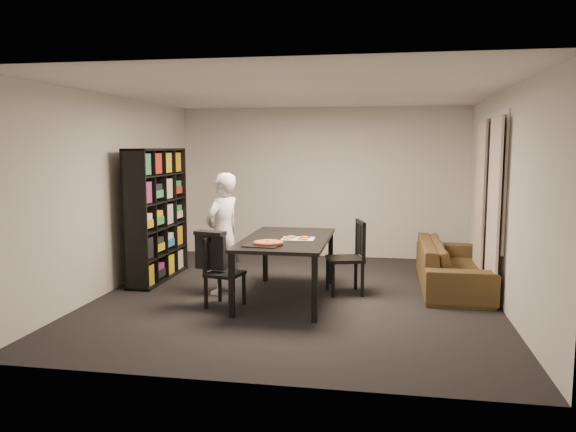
% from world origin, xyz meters
% --- Properties ---
extents(room, '(5.01, 5.51, 2.61)m').
position_xyz_m(room, '(0.00, 0.00, 1.30)').
color(room, black).
rests_on(room, ground).
extents(window_pane, '(0.02, 1.40, 1.60)m').
position_xyz_m(window_pane, '(2.48, 0.60, 1.50)').
color(window_pane, black).
rests_on(window_pane, room).
extents(window_frame, '(0.03, 1.52, 1.72)m').
position_xyz_m(window_frame, '(2.48, 0.60, 1.50)').
color(window_frame, white).
rests_on(window_frame, room).
extents(curtain_left, '(0.03, 0.70, 2.25)m').
position_xyz_m(curtain_left, '(2.40, 0.08, 1.15)').
color(curtain_left, beige).
rests_on(curtain_left, room).
extents(curtain_right, '(0.03, 0.70, 2.25)m').
position_xyz_m(curtain_right, '(2.40, 1.12, 1.15)').
color(curtain_right, beige).
rests_on(curtain_right, room).
extents(bookshelf, '(0.35, 1.50, 1.90)m').
position_xyz_m(bookshelf, '(-2.16, 0.60, 0.95)').
color(bookshelf, black).
rests_on(bookshelf, room).
extents(dining_table, '(1.04, 1.88, 0.78)m').
position_xyz_m(dining_table, '(-0.11, -0.16, 0.71)').
color(dining_table, black).
rests_on(dining_table, room).
extents(chair_left, '(0.47, 0.47, 0.85)m').
position_xyz_m(chair_left, '(-0.86, -0.61, 0.48)').
color(chair_left, black).
rests_on(chair_left, room).
extents(chair_right, '(0.56, 0.56, 0.97)m').
position_xyz_m(chair_right, '(0.69, 0.26, 0.55)').
color(chair_right, black).
rests_on(chair_right, room).
extents(draped_jacket, '(0.40, 0.24, 0.47)m').
position_xyz_m(draped_jacket, '(-0.97, -0.59, 0.70)').
color(draped_jacket, black).
rests_on(draped_jacket, chair_left).
extents(person, '(0.58, 0.68, 1.59)m').
position_xyz_m(person, '(-0.98, -0.01, 0.79)').
color(person, silver).
rests_on(person, room).
extents(baking_tray, '(0.43, 0.36, 0.01)m').
position_xyz_m(baking_tray, '(-0.29, -0.75, 0.79)').
color(baking_tray, black).
rests_on(baking_tray, dining_table).
extents(pepperoni_pizza, '(0.35, 0.35, 0.03)m').
position_xyz_m(pepperoni_pizza, '(-0.23, -0.69, 0.81)').
color(pepperoni_pizza, '#96512B').
rests_on(pepperoni_pizza, dining_table).
extents(kitchen_towel, '(0.41, 0.31, 0.01)m').
position_xyz_m(kitchen_towel, '(0.05, -0.22, 0.79)').
color(kitchen_towel, white).
rests_on(kitchen_towel, dining_table).
extents(pizza_slices, '(0.44, 0.39, 0.01)m').
position_xyz_m(pizza_slices, '(0.03, -0.21, 0.80)').
color(pizza_slices, '#E28546').
rests_on(pizza_slices, dining_table).
extents(sofa, '(0.86, 2.19, 0.64)m').
position_xyz_m(sofa, '(2.03, 0.80, 0.32)').
color(sofa, '#463A1C').
rests_on(sofa, room).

